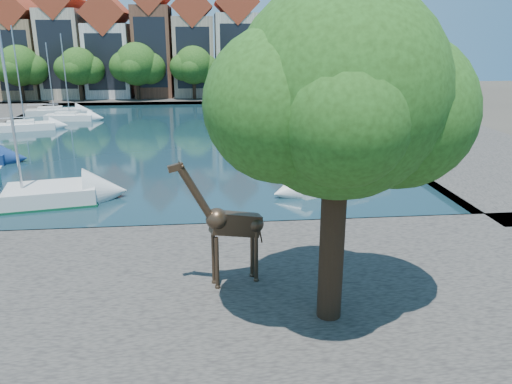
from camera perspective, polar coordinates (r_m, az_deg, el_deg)
ground at (r=25.51m, az=-13.47°, el=-4.80°), size 160.00×160.00×0.00m
water_basin at (r=48.47m, az=-9.93°, el=6.05°), size 38.00×50.00×0.08m
near_quay at (r=19.17m, az=-16.19°, el=-12.03°), size 50.00×14.00×0.50m
far_quay at (r=80.02m, az=-8.40°, el=10.74°), size 60.00×16.00×0.50m
right_quay at (r=52.82m, az=18.41°, el=6.59°), size 14.00×52.00×0.50m
plane_tree at (r=15.06m, az=9.92°, el=10.35°), size 8.32×6.40×10.62m
townhouse_west_end at (r=83.76m, az=-25.08°, el=14.52°), size 5.44×9.18×14.93m
townhouse_west_mid at (r=82.04m, az=-21.06°, el=15.56°), size 5.94×9.18×16.79m
townhouse_west_inner at (r=80.67m, az=-16.38°, el=15.36°), size 6.43×9.18×15.15m
townhouse_center at (r=79.76m, az=-11.66°, el=16.40°), size 5.44×9.18×16.93m
townhouse_east_inner at (r=79.43m, az=-7.15°, el=16.16°), size 5.94×9.18×15.79m
townhouse_east_mid at (r=79.56m, az=-2.28°, el=16.54°), size 6.43×9.18×16.65m
townhouse_east_end at (r=80.24m, az=2.55°, el=15.84°), size 5.44×9.18×14.43m
far_tree_far_west at (r=78.30m, az=-25.38°, el=12.77°), size 7.28×5.60×7.68m
far_tree_west at (r=76.08m, az=-19.55°, el=13.26°), size 6.76×5.20×7.36m
far_tree_mid_west at (r=74.63m, az=-13.41°, el=13.87°), size 7.80×6.00×8.00m
far_tree_mid_east at (r=74.04m, az=-7.08°, el=14.05°), size 7.02×5.40×7.52m
far_tree_east at (r=74.31m, az=-0.71°, el=14.27°), size 7.54×5.80×7.84m
far_tree_far_east at (r=75.43m, az=5.54°, el=14.12°), size 6.76×5.20×7.36m
giraffe_statue at (r=18.26m, az=-3.12°, el=-3.68°), size 3.36×1.24×4.86m
sailboat_left_c at (r=56.97m, az=-24.89°, el=7.00°), size 6.12×3.39×10.29m
sailboat_left_d at (r=61.67m, az=-20.52°, el=8.18°), size 5.46×2.19×9.54m
sailboat_left_e at (r=66.78m, az=-22.10°, el=8.64°), size 6.62×3.32×8.53m
sailboat_right_a at (r=32.51m, az=9.47°, el=1.57°), size 7.26×5.00×11.47m
sailboat_right_b at (r=47.57m, az=7.60°, el=6.69°), size 6.55×2.59×10.43m
sailboat_right_c at (r=48.69m, az=7.98°, el=6.84°), size 4.61×1.94×8.74m
sailboat_right_d at (r=67.97m, az=4.05°, el=9.99°), size 5.59×3.70×8.97m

